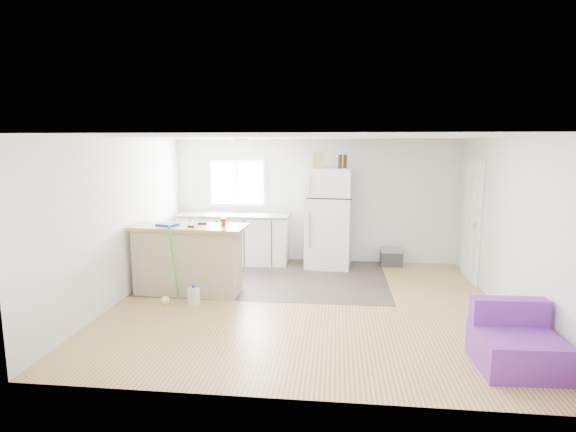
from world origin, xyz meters
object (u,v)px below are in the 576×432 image
at_px(refrigerator, 329,218).
at_px(mop, 168,288).
at_px(red_cup, 223,222).
at_px(peninsula, 188,259).
at_px(bottle_left, 340,162).
at_px(bottle_right, 345,161).
at_px(cardboard_box, 318,160).
at_px(kitchen_cabinets, 234,238).
at_px(purple_seat, 516,345).
at_px(blue_tray, 168,225).
at_px(cooler, 391,257).
at_px(cleaner_jug, 194,296).

bearing_deg(refrigerator, mop, -129.28).
bearing_deg(red_cup, peninsula, -178.65).
relative_size(mop, bottle_left, 4.74).
xyz_separation_m(peninsula, refrigerator, (2.14, 1.79, 0.39)).
xyz_separation_m(peninsula, bottle_right, (2.42, 1.81, 1.45)).
distance_m(mop, cardboard_box, 3.53).
xyz_separation_m(kitchen_cabinets, mop, (-0.44, -2.38, -0.26)).
bearing_deg(bottle_left, purple_seat, -63.52).
distance_m(purple_seat, bottle_right, 4.49).
bearing_deg(red_cup, kitchen_cabinets, 98.33).
bearing_deg(purple_seat, cardboard_box, 119.08).
relative_size(kitchen_cabinets, blue_tray, 7.20).
bearing_deg(cooler, bottle_right, -172.08).
bearing_deg(red_cup, purple_seat, -28.61).
distance_m(refrigerator, bottle_right, 1.09).
bearing_deg(purple_seat, peninsula, 152.71).
relative_size(cooler, cleaner_jug, 1.38).
relative_size(refrigerator, blue_tray, 6.21).
bearing_deg(mop, kitchen_cabinets, 76.66).
bearing_deg(bottle_right, cooler, 8.08).
relative_size(red_cup, bottle_right, 0.48).
bearing_deg(red_cup, cleaner_jug, -119.90).
height_order(cardboard_box, bottle_left, cardboard_box).
distance_m(peninsula, cleaner_jug, 0.72).
bearing_deg(kitchen_cabinets, blue_tray, -107.34).
relative_size(cooler, cardboard_box, 1.42).
distance_m(blue_tray, bottle_left, 3.29).
bearing_deg(refrigerator, kitchen_cabinets, -176.89).
distance_m(purple_seat, red_cup, 4.18).
xyz_separation_m(purple_seat, red_cup, (-3.59, 1.96, 0.89)).
distance_m(refrigerator, cleaner_jug, 3.11).
xyz_separation_m(mop, blue_tray, (-0.15, 0.47, 0.86)).
relative_size(purple_seat, cardboard_box, 2.77).
bearing_deg(cardboard_box, red_cup, -128.95).
height_order(peninsula, red_cup, red_cup).
xyz_separation_m(mop, bottle_right, (2.56, 2.33, 1.76)).
bearing_deg(refrigerator, bottle_left, -14.81).
height_order(kitchen_cabinets, red_cup, kitchen_cabinets).
xyz_separation_m(cleaner_jug, bottle_right, (2.17, 2.35, 1.85)).
bearing_deg(bottle_left, mop, -137.77).
bearing_deg(blue_tray, bottle_right, 34.57).
distance_m(mop, red_cup, 1.26).
xyz_separation_m(cooler, blue_tray, (-3.63, -2.00, 0.92)).
bearing_deg(peninsula, bottle_left, 39.14).
relative_size(red_cup, bottle_left, 0.48).
relative_size(kitchen_cabinets, peninsula, 1.22).
xyz_separation_m(peninsula, purple_seat, (4.16, -1.94, -0.30)).
bearing_deg(cleaner_jug, cardboard_box, 71.82).
distance_m(peninsula, bottle_left, 3.24).
height_order(purple_seat, red_cup, red_cup).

